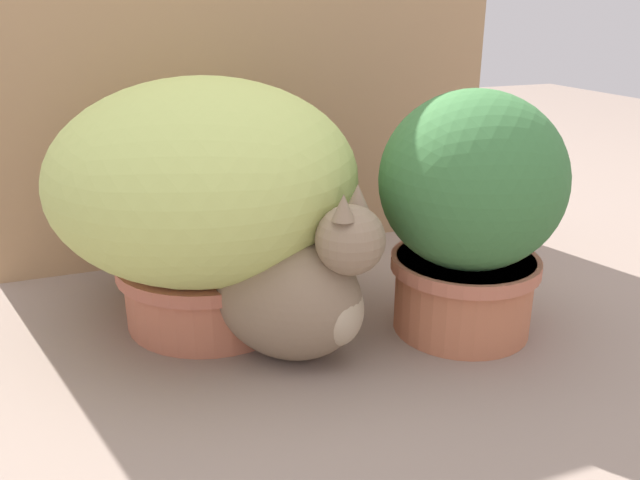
# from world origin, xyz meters

# --- Properties ---
(ground_plane) EXTENTS (6.00, 6.00, 0.00)m
(ground_plane) POSITION_xyz_m (0.00, 0.00, 0.00)
(ground_plane) COLOR gray
(cardboard_backdrop) EXTENTS (1.18, 0.03, 0.92)m
(cardboard_backdrop) POSITION_xyz_m (0.06, 0.49, 0.46)
(cardboard_backdrop) COLOR tan
(cardboard_backdrop) RESTS_ON ground
(grass_planter) EXTENTS (0.55, 0.55, 0.45)m
(grass_planter) POSITION_xyz_m (-0.12, 0.16, 0.25)
(grass_planter) COLOR #BD6C4F
(grass_planter) RESTS_ON ground
(leafy_planter) EXTENTS (0.32, 0.32, 0.44)m
(leafy_planter) POSITION_xyz_m (0.30, -0.05, 0.23)
(leafy_planter) COLOR #C06F4C
(leafy_planter) RESTS_ON ground
(cat) EXTENTS (0.31, 0.34, 0.32)m
(cat) POSITION_xyz_m (-0.02, -0.04, 0.12)
(cat) COLOR #867058
(cat) RESTS_ON ground
(mushroom_ornament_red) EXTENTS (0.09, 0.09, 0.14)m
(mushroom_ornament_red) POSITION_xyz_m (-0.07, 0.04, 0.10)
(mushroom_ornament_red) COLOR #EDE4CA
(mushroom_ornament_red) RESTS_ON ground
(mushroom_ornament_pink) EXTENTS (0.08, 0.08, 0.14)m
(mushroom_ornament_pink) POSITION_xyz_m (-0.18, 0.05, 0.10)
(mushroom_ornament_pink) COLOR silver
(mushroom_ornament_pink) RESTS_ON ground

